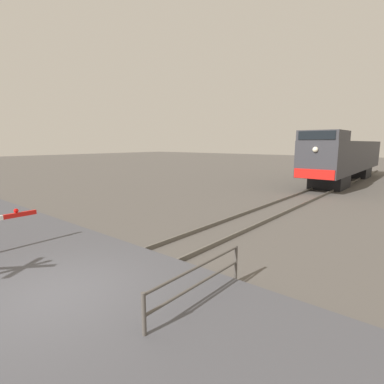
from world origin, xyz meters
name	(u,v)px	position (x,y,z in m)	size (l,w,h in m)	color
ground_plane	(56,300)	(0.00, 0.00, 0.00)	(160.00, 160.00, 0.00)	#514C47
rail_track_left	(42,287)	(-0.72, 0.00, 0.07)	(0.08, 80.00, 0.15)	#59544C
rail_track_right	(73,309)	(0.72, 0.00, 0.07)	(0.08, 80.00, 0.15)	#59544C
road_surface	(56,297)	(0.00, 0.00, 0.08)	(36.00, 6.27, 0.17)	#47474C
locomotive	(345,157)	(0.00, 25.70, 2.19)	(2.75, 17.49, 4.28)	black
guard_railing	(198,279)	(2.59, 1.79, 0.63)	(0.08, 3.06, 0.95)	#4C4742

